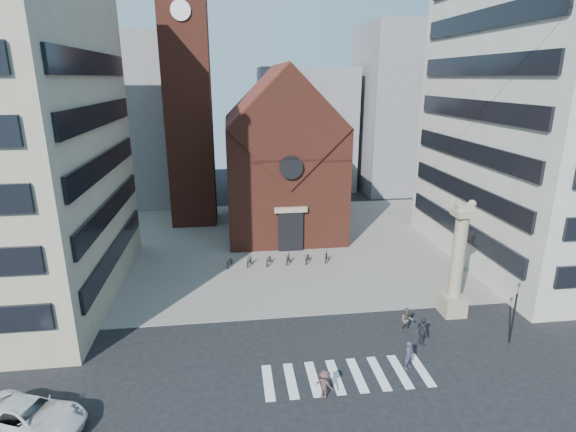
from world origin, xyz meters
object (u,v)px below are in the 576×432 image
Objects in this scene: lion_column at (457,270)px; white_car at (29,417)px; pedestrian_0 at (409,355)px; pedestrian_1 at (407,320)px; traffic_light at (514,311)px; pedestrian_2 at (422,332)px; scooter_0 at (229,262)px.

lion_column is 27.22m from white_car.
lion_column is at bearing 13.20° from pedestrian_0.
white_car is at bearing -151.63° from pedestrian_1.
traffic_light is 6.00m from pedestrian_2.
lion_column is 1.57× the size of white_car.
lion_column reaches higher than scooter_0.
pedestrian_1 reaches higher than white_car.
traffic_light is 2.44× the size of pedestrian_1.
lion_column reaches higher than pedestrian_1.
lion_column is 19.52m from scooter_0.
lion_column is at bearing -52.62° from white_car.
traffic_light reaches higher than pedestrian_0.
white_car is at bearing -98.72° from scooter_0.
traffic_light reaches higher than scooter_0.
pedestrian_2 is at bearing -137.62° from lion_column.
traffic_light is 23.34m from scooter_0.
lion_column is 5.32m from pedestrian_1.
pedestrian_1 is (-6.24, 2.09, -1.41)m from traffic_light.
white_car is 3.13× the size of pedestrian_1.
pedestrian_1 reaches higher than scooter_0.
scooter_0 is at bearing 140.96° from traffic_light.
pedestrian_0 is 0.92× the size of pedestrian_2.
traffic_light is 2.44× the size of pedestrian_0.
lion_column is 5.77m from pedestrian_2.
pedestrian_1 is 1.05× the size of scooter_0.
pedestrian_2 is (22.03, 4.52, 0.19)m from white_car.
pedestrian_1 reaches higher than pedestrian_0.
lion_column is at bearing 116.46° from traffic_light.
traffic_light is at bearing -61.63° from white_car.
traffic_light is 2.56× the size of scooter_0.
pedestrian_2 is (-3.84, -3.50, -2.50)m from lion_column.
pedestrian_0 is at bearing -63.42° from white_car.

